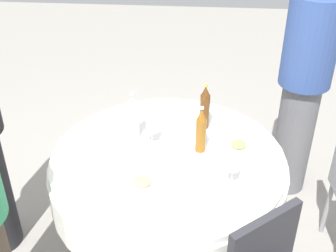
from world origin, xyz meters
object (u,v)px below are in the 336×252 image
object	(u,v)px
dining_table	(168,177)
wine_glass_south	(152,127)
bottle_brown_left	(205,108)
person_near	(304,80)
wine_glass_inner	(233,165)
plate_east	(143,184)
plate_mid	(238,146)
bottle_clear_near	(133,117)
bottle_amber_outer	(201,131)

from	to	relation	value
dining_table	wine_glass_south	bearing A→B (deg)	39.35
bottle_brown_left	person_near	distance (m)	0.76
bottle_brown_left	wine_glass_inner	xyz separation A→B (m)	(-0.52, -0.15, -0.02)
dining_table	plate_east	xyz separation A→B (m)	(-0.26, 0.11, 0.16)
plate_mid	person_near	world-z (taller)	person_near
bottle_clear_near	wine_glass_south	world-z (taller)	bottle_clear_near
bottle_brown_left	wine_glass_inner	bearing A→B (deg)	-164.11
bottle_amber_outer	plate_east	world-z (taller)	bottle_amber_outer
dining_table	wine_glass_south	xyz separation A→B (m)	(0.13, 0.10, 0.26)
bottle_clear_near	plate_mid	distance (m)	0.62
bottle_amber_outer	bottle_brown_left	bearing A→B (deg)	-4.13
wine_glass_south	bottle_amber_outer	bearing A→B (deg)	-101.60
plate_mid	wine_glass_inner	bearing A→B (deg)	170.99
bottle_brown_left	plate_east	distance (m)	0.66
plate_east	person_near	size ratio (longest dim) A/B	0.13
dining_table	wine_glass_inner	distance (m)	0.48
dining_table	person_near	bearing A→B (deg)	-49.69
dining_table	plate_mid	size ratio (longest dim) A/B	6.31
plate_east	bottle_brown_left	bearing A→B (deg)	-27.58
plate_mid	person_near	size ratio (longest dim) A/B	0.13
person_near	bottle_amber_outer	bearing A→B (deg)	-86.21
bottle_amber_outer	bottle_clear_near	bearing A→B (deg)	75.37
plate_east	bottle_clear_near	bearing A→B (deg)	14.06
bottle_amber_outer	wine_glass_inner	distance (m)	0.32
bottle_brown_left	bottle_clear_near	size ratio (longest dim) A/B	0.98
bottle_brown_left	person_near	size ratio (longest dim) A/B	0.17
bottle_clear_near	dining_table	bearing A→B (deg)	-128.44
plate_east	person_near	xyz separation A→B (m)	(0.98, -0.95, 0.13)
bottle_clear_near	person_near	distance (m)	1.19
dining_table	plate_mid	bearing A→B (deg)	-74.64
dining_table	plate_east	bearing A→B (deg)	157.68
bottle_clear_near	wine_glass_south	bearing A→B (deg)	-111.81
bottle_clear_near	wine_glass_inner	world-z (taller)	bottle_clear_near
wine_glass_south	plate_mid	distance (m)	0.50
plate_mid	dining_table	bearing A→B (deg)	105.36
wine_glass_inner	person_near	world-z (taller)	person_near
bottle_brown_left	plate_east	bearing A→B (deg)	152.42
dining_table	bottle_brown_left	size ratio (longest dim) A/B	4.59
wine_glass_south	person_near	bearing A→B (deg)	-58.11
bottle_brown_left	person_near	bearing A→B (deg)	-58.36
person_near	bottle_clear_near	bearing A→B (deg)	-103.10
dining_table	bottle_brown_left	xyz separation A→B (m)	(0.32, -0.19, 0.28)
bottle_clear_near	plate_mid	size ratio (longest dim) A/B	1.40
bottle_brown_left	wine_glass_south	bearing A→B (deg)	122.44
bottle_amber_outer	person_near	size ratio (longest dim) A/B	0.17
bottle_amber_outer	wine_glass_inner	bearing A→B (deg)	-148.84
dining_table	bottle_amber_outer	bearing A→B (deg)	-68.65
dining_table	plate_mid	world-z (taller)	plate_mid
bottle_clear_near	wine_glass_inner	bearing A→B (deg)	-124.06
bottle_clear_near	plate_mid	bearing A→B (deg)	-95.96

